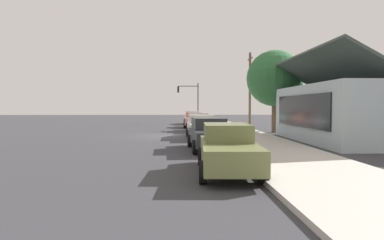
{
  "coord_description": "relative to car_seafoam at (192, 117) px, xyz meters",
  "views": [
    {
      "loc": [
        24.97,
        1.18,
        2.19
      ],
      "look_at": [
        -2.84,
        2.2,
        1.04
      ],
      "focal_mm": 31.72,
      "sensor_mm": 36.0,
      "label": 1
    }
  ],
  "objects": [
    {
      "name": "utility_pole_wooden",
      "position": [
        7.41,
        5.48,
        3.11
      ],
      "size": [
        1.8,
        0.24,
        7.5
      ],
      "color": "brown",
      "rests_on": "ground"
    },
    {
      "name": "car_charcoal",
      "position": [
        24.28,
        -0.06,
        0.0
      ],
      "size": [
        4.73,
        2.15,
        1.59
      ],
      "rotation": [
        0.0,
        0.0,
        0.05
      ],
      "color": "#2D3035",
      "rests_on": "ground"
    },
    {
      "name": "car_olive",
      "position": [
        30.1,
        0.03,
        0.0
      ],
      "size": [
        4.84,
        2.09,
        1.59
      ],
      "rotation": [
        0.0,
        0.0,
        -0.05
      ],
      "color": "olive",
      "rests_on": "ground"
    },
    {
      "name": "car_silver",
      "position": [
        11.93,
        0.07,
        0.0
      ],
      "size": [
        4.73,
        2.09,
        1.59
      ],
      "rotation": [
        0.0,
        0.0,
        0.02
      ],
      "color": "silver",
      "rests_on": "ground"
    },
    {
      "name": "storefront_building",
      "position": [
        20.59,
        9.26,
        1.06
      ],
      "size": [
        11.2,
        7.1,
        5.4
      ],
      "color": "#ADBCC6",
      "rests_on": "ground"
    },
    {
      "name": "traffic_light_main",
      "position": [
        -3.44,
        -0.18,
        2.68
      ],
      "size": [
        0.37,
        2.79,
        5.2
      ],
      "color": "#383833",
      "rests_on": "ground"
    },
    {
      "name": "car_ivory",
      "position": [
        18.25,
        -0.03,
        0.0
      ],
      "size": [
        4.43,
        2.12,
        1.59
      ],
      "rotation": [
        0.0,
        0.0,
        0.03
      ],
      "color": "silver",
      "rests_on": "ground"
    },
    {
      "name": "fire_hydrant_red",
      "position": [
        20.14,
        1.48,
        -0.32
      ],
      "size": [
        0.22,
        0.22,
        0.71
      ],
      "color": "red",
      "rests_on": "sidewalk_curb"
    },
    {
      "name": "car_coral",
      "position": [
        6.39,
        -0.11,
        0.0
      ],
      "size": [
        4.47,
        2.09,
        1.59
      ],
      "rotation": [
        0.0,
        0.0,
        -0.03
      ],
      "color": "#EA8C75",
      "rests_on": "ground"
    },
    {
      "name": "shade_tree",
      "position": [
        13.46,
        6.26,
        3.63
      ],
      "size": [
        4.59,
        4.59,
        6.76
      ],
      "color": "brown",
      "rests_on": "ground"
    },
    {
      "name": "car_seafoam",
      "position": [
        0.0,
        0.0,
        0.0
      ],
      "size": [
        4.45,
        2.12,
        1.59
      ],
      "rotation": [
        0.0,
        0.0,
        -0.04
      ],
      "color": "#9ED1BC",
      "rests_on": "ground"
    },
    {
      "name": "sidewalk_curb",
      "position": [
        16.11,
        2.88,
        -0.73
      ],
      "size": [
        60.0,
        4.2,
        0.16
      ],
      "primitive_type": "cube",
      "color": "beige",
      "rests_on": "ground"
    },
    {
      "name": "ground_plane",
      "position": [
        16.11,
        -2.72,
        -0.81
      ],
      "size": [
        120.0,
        120.0,
        0.0
      ],
      "primitive_type": "plane",
      "color": "#38383D"
    }
  ]
}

